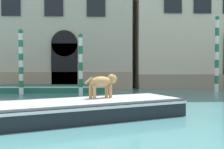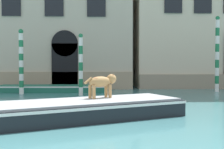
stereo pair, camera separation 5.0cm
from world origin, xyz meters
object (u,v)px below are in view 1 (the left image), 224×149
object	(u,v)px
dog_on_deck	(103,82)
mooring_pole_0	(21,61)
boat_moored_near_palazzo	(52,88)
mooring_pole_1	(81,64)
boat_foreground	(56,111)
mooring_pole_2	(217,54)

from	to	relation	value
dog_on_deck	mooring_pole_0	bearing A→B (deg)	89.79
boat_moored_near_palazzo	mooring_pole_1	bearing A→B (deg)	-46.39
dog_on_deck	boat_foreground	bearing A→B (deg)	-176.13
boat_foreground	boat_moored_near_palazzo	xyz separation A→B (m)	(-1.42, 9.55, -0.10)
mooring_pole_0	mooring_pole_2	bearing A→B (deg)	4.35
mooring_pole_1	mooring_pole_2	size ratio (longest dim) A/B	0.73
dog_on_deck	mooring_pole_0	world-z (taller)	mooring_pole_0
boat_foreground	boat_moored_near_palazzo	size ratio (longest dim) A/B	1.29
boat_moored_near_palazzo	mooring_pole_1	world-z (taller)	mooring_pole_1
dog_on_deck	mooring_pole_1	size ratio (longest dim) A/B	0.33
boat_moored_near_palazzo	mooring_pole_1	xyz separation A→B (m)	(1.81, -2.07, 1.48)
mooring_pole_2	boat_moored_near_palazzo	bearing A→B (deg)	178.39
boat_foreground	mooring_pole_1	distance (m)	7.61
boat_foreground	mooring_pole_0	world-z (taller)	mooring_pole_0
boat_foreground	dog_on_deck	distance (m)	1.94
boat_foreground	mooring_pole_1	bearing A→B (deg)	62.83
mooring_pole_1	mooring_pole_2	bearing A→B (deg)	12.26
mooring_pole_2	mooring_pole_0	bearing A→B (deg)	-175.65
mooring_pole_0	mooring_pole_2	distance (m)	11.67
boat_foreground	mooring_pole_0	xyz separation A→B (m)	(-3.01, 8.38, 1.54)
boat_foreground	mooring_pole_2	xyz separation A→B (m)	(8.61, 9.26, 2.02)
boat_moored_near_palazzo	mooring_pole_0	size ratio (longest dim) A/B	1.78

